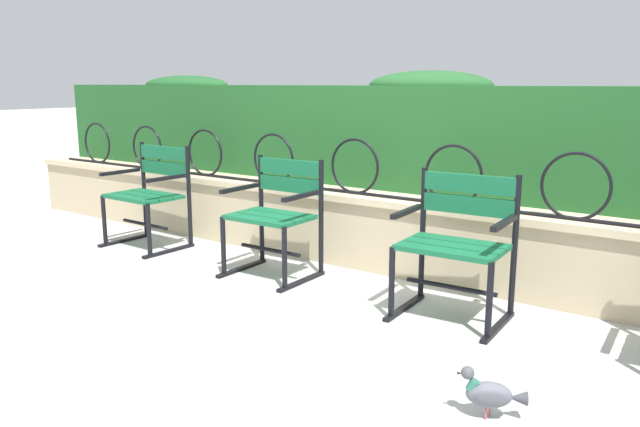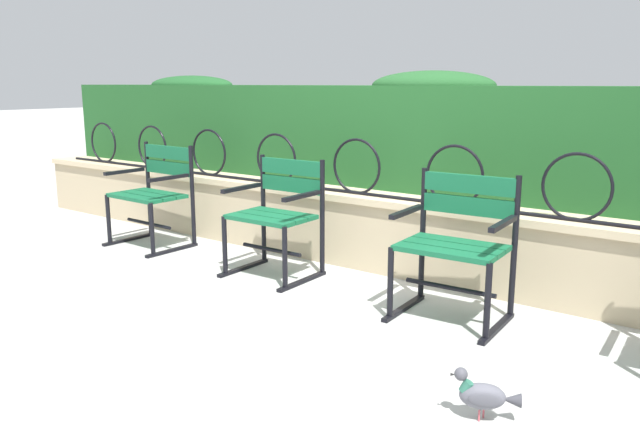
{
  "view_description": "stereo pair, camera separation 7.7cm",
  "coord_description": "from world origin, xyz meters",
  "views": [
    {
      "loc": [
        2.32,
        -3.12,
        1.38
      ],
      "look_at": [
        0.0,
        0.09,
        0.55
      ],
      "focal_mm": 35.31,
      "sensor_mm": 36.0,
      "label": 1
    },
    {
      "loc": [
        2.38,
        -3.08,
        1.38
      ],
      "look_at": [
        0.0,
        0.09,
        0.55
      ],
      "focal_mm": 35.31,
      "sensor_mm": 36.0,
      "label": 2
    }
  ],
  "objects": [
    {
      "name": "park_chair_leftmost",
      "position": [
        -1.93,
        0.31,
        0.47
      ],
      "size": [
        0.65,
        0.53,
        0.86
      ],
      "color": "#145B38",
      "rests_on": "ground"
    },
    {
      "name": "iron_arch_fence",
      "position": [
        -0.17,
        0.8,
        0.74
      ],
      "size": [
        7.73,
        0.02,
        0.42
      ],
      "color": "black",
      "rests_on": "stone_wall"
    },
    {
      "name": "hedge_row",
      "position": [
        0.0,
        1.31,
        0.99
      ],
      "size": [
        8.12,
        0.51,
        0.91
      ],
      "color": "#1E5123",
      "rests_on": "stone_wall"
    },
    {
      "name": "stone_wall",
      "position": [
        0.0,
        0.88,
        0.28
      ],
      "size": [
        8.29,
        0.41,
        0.56
      ],
      "color": "tan",
      "rests_on": "ground"
    },
    {
      "name": "park_chair_centre_right",
      "position": [
        0.87,
        0.27,
        0.46
      ],
      "size": [
        0.65,
        0.55,
        0.86
      ],
      "color": "#145B38",
      "rests_on": "ground"
    },
    {
      "name": "ground_plane",
      "position": [
        0.0,
        0.0,
        0.0
      ],
      "size": [
        60.0,
        60.0,
        0.0
      ],
      "primitive_type": "plane",
      "color": "#ADADA8"
    },
    {
      "name": "pigeon_near_chairs",
      "position": [
        1.49,
        -0.76,
        0.11
      ],
      "size": [
        0.28,
        0.18,
        0.22
      ],
      "color": "#5B5B66",
      "rests_on": "ground"
    },
    {
      "name": "park_chair_centre_left",
      "position": [
        -0.53,
        0.29,
        0.46
      ],
      "size": [
        0.61,
        0.53,
        0.84
      ],
      "color": "#145B38",
      "rests_on": "ground"
    }
  ]
}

